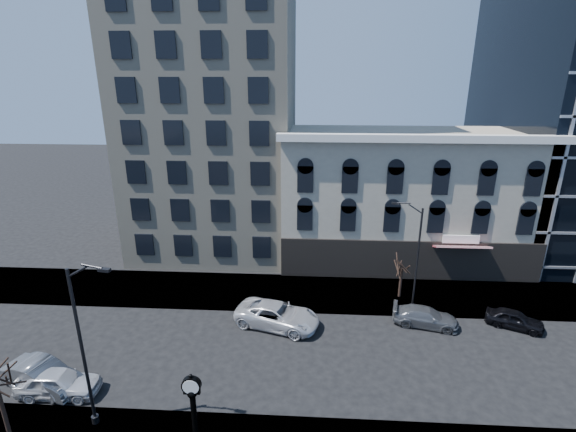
# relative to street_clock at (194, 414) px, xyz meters

# --- Properties ---
(ground) EXTENTS (160.00, 160.00, 0.00)m
(ground) POSITION_rel_street_clock_xyz_m (1.71, 7.08, -1.99)
(ground) COLOR black
(ground) RESTS_ON ground
(sidewalk_far) EXTENTS (160.00, 6.00, 0.12)m
(sidewalk_far) POSITION_rel_street_clock_xyz_m (1.71, 15.08, -1.93)
(sidewalk_far) COLOR #99978B
(sidewalk_far) RESTS_ON ground
(cream_tower) EXTENTS (15.90, 15.40, 42.50)m
(cream_tower) POSITION_rel_street_clock_xyz_m (-4.41, 25.96, 17.33)
(cream_tower) COLOR #B8AC94
(cream_tower) RESTS_ON ground
(victorian_row) EXTENTS (22.60, 11.19, 12.50)m
(victorian_row) POSITION_rel_street_clock_xyz_m (13.71, 22.97, 4.01)
(victorian_row) COLOR #AEA38F
(victorian_row) RESTS_ON ground
(street_clock) EXTENTS (0.94, 0.94, 4.13)m
(street_clock) POSITION_rel_street_clock_xyz_m (0.00, 0.00, 0.00)
(street_clock) COLOR black
(street_clock) RESTS_ON sidewalk_near
(street_lamp_near) EXTENTS (2.36, 0.65, 9.15)m
(street_lamp_near) POSITION_rel_street_clock_xyz_m (-4.85, 0.97, 5.04)
(street_lamp_near) COLOR black
(street_lamp_near) RESTS_ON sidewalk_near
(street_lamp_far) EXTENTS (2.10, 0.91, 8.41)m
(street_lamp_far) POSITION_rel_street_clock_xyz_m (12.40, 13.28, 4.48)
(street_lamp_far) COLOR black
(street_lamp_far) RESTS_ON sidewalk_far
(bare_tree_far) EXTENTS (2.29, 2.29, 3.93)m
(bare_tree_far) POSITION_rel_street_clock_xyz_m (12.37, 14.85, 1.09)
(bare_tree_far) COLOR #312118
(bare_tree_far) RESTS_ON sidewalk_far
(car_near_a) EXTENTS (4.54, 1.94, 1.53)m
(car_near_a) POSITION_rel_street_clock_xyz_m (-8.56, 3.03, -1.22)
(car_near_a) COLOR silver
(car_near_a) RESTS_ON ground
(car_near_b) EXTENTS (5.12, 3.07, 1.59)m
(car_near_b) POSITION_rel_street_clock_xyz_m (-9.72, 3.47, -1.19)
(car_near_b) COLOR #595B60
(car_near_b) RESTS_ON ground
(car_far_a) EXTENTS (6.47, 4.31, 1.65)m
(car_far_a) POSITION_rel_street_clock_xyz_m (3.00, 10.39, -1.16)
(car_far_a) COLOR silver
(car_far_a) RESTS_ON ground
(car_far_b) EXTENTS (4.82, 2.77, 1.31)m
(car_far_b) POSITION_rel_street_clock_xyz_m (13.45, 11.07, -1.33)
(car_far_b) COLOR #595B60
(car_far_b) RESTS_ON ground
(car_far_c) EXTENTS (4.03, 2.93, 1.28)m
(car_far_c) POSITION_rel_street_clock_xyz_m (19.62, 11.18, -1.35)
(car_far_c) COLOR black
(car_far_c) RESTS_ON ground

